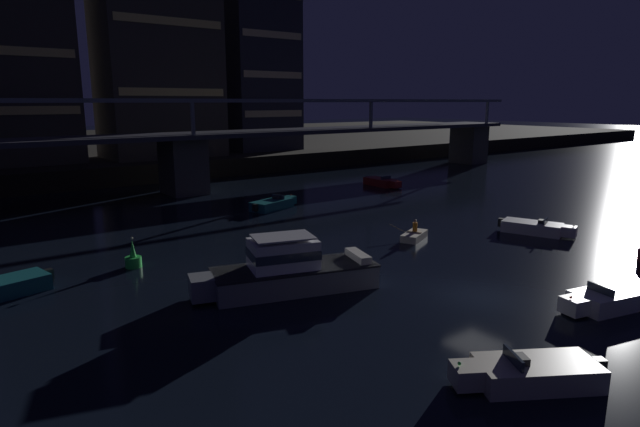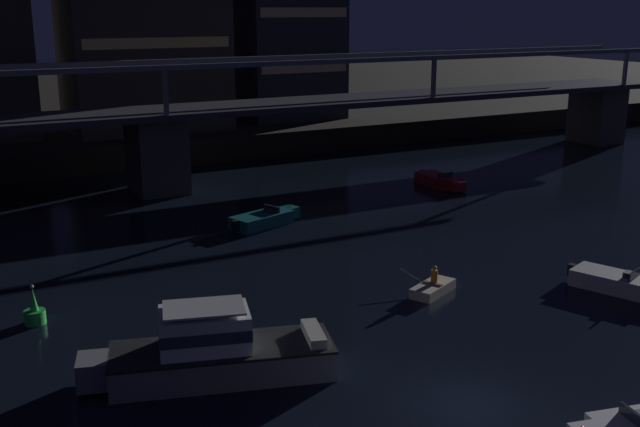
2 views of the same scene
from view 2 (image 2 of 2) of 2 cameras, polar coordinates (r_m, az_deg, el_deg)
name	(u,v)px [view 2 (image 2 of 2)]	position (r m, az deg, el deg)	size (l,w,h in m)	color
ground_plane	(470,407)	(27.09, 11.17, -14.04)	(400.00, 400.00, 0.00)	black
far_riverbank	(47,106)	(103.62, -19.75, 7.60)	(240.00, 80.00, 2.20)	black
river_bridge	(156,130)	(56.58, -12.21, 6.10)	(96.07, 6.40, 9.38)	#4C4944
cabin_cruiser_near_left	(213,351)	(28.33, -8.00, -10.15)	(9.35, 4.85, 2.79)	gray
speedboat_mid_right	(440,181)	(58.53, 8.97, 2.44)	(1.94, 5.21, 1.16)	maroon
speedboat_far_left	(265,219)	(47.36, -4.18, -0.42)	(5.14, 2.92, 1.16)	#196066
speedboat_far_center	(620,283)	(39.15, 21.53, -4.84)	(3.04, 5.11, 1.16)	silver
channel_buoy	(35,313)	(34.99, -20.59, -7.00)	(0.90, 0.90, 1.76)	green
dinghy_with_paddler	(433,288)	(36.57, 8.45, -5.53)	(2.82, 2.70, 1.36)	beige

